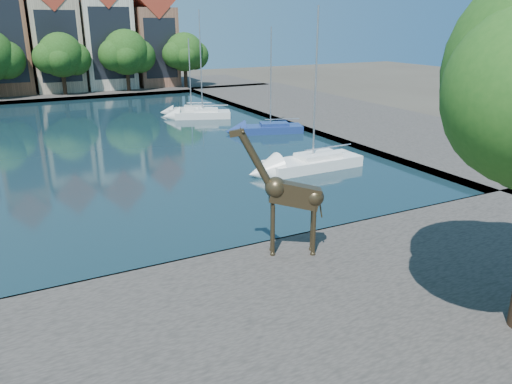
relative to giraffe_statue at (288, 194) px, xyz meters
The scene contains 17 objects.
ground 4.96m from the giraffe_statue, 159.73° to the left, with size 160.00×160.00×0.00m, color #38332B.
water_basin 25.82m from the giraffe_statue, 98.36° to the left, with size 38.00×50.00×0.08m, color black.
near_quay 7.28m from the giraffe_statue, 123.54° to the right, with size 50.00×14.00×0.50m, color #433E3A.
far_quay 57.56m from the giraffe_statue, 93.72° to the left, with size 60.00×16.00×0.50m, color #433E3A.
right_quay 33.23m from the giraffe_statue, 50.03° to the left, with size 14.00×52.00×0.50m, color #433E3A.
townhouse_center 58.13m from the giraffe_statue, 97.67° to the left, with size 5.44×9.18×16.93m.
townhouse_east_inner 57.59m from the giraffe_statue, 91.73° to the left, with size 5.94×9.18×15.79m.
townhouse_east_mid 57.79m from the giraffe_statue, 85.24° to the left, with size 6.43×9.18×16.65m.
townhouse_east_end 58.61m from the giraffe_statue, 78.88° to the left, with size 5.44×9.18×14.43m.
far_tree_mid_east 51.94m from the giraffe_statue, 91.80° to the left, with size 7.02×5.40×7.52m.
far_tree_east 52.31m from the giraffe_statue, 82.99° to the left, with size 7.54×5.80×7.84m.
far_tree_far_east 53.86m from the giraffe_statue, 74.52° to the left, with size 6.76×5.20×7.36m.
giraffe_statue is the anchor object (origin of this frame).
sailboat_right_a 13.88m from the giraffe_statue, 52.29° to the left, with size 6.59×2.43×10.08m.
sailboat_right_b 24.74m from the giraffe_statue, 62.75° to the left, with size 5.78×3.41×8.76m.
sailboat_right_c 32.24m from the giraffe_statue, 74.58° to the left, with size 5.75×3.63×10.23m.
sailboat_right_d 34.54m from the giraffe_statue, 76.11° to the left, with size 4.74×3.25×7.56m.
Camera 1 is at (-5.61, -16.89, 9.26)m, focal length 35.00 mm.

